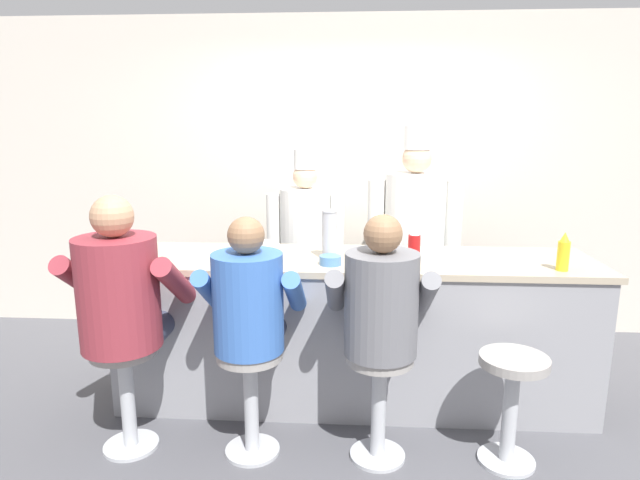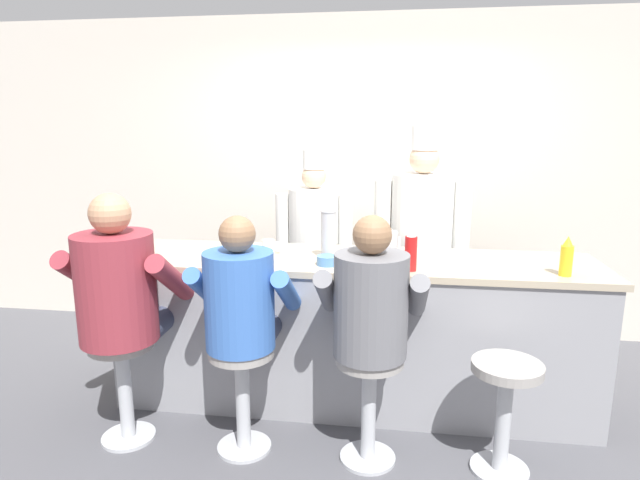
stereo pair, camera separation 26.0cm
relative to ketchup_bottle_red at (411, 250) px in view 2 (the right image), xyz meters
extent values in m
plane|color=#4C4C51|center=(-0.35, -0.13, -1.10)|extent=(20.00, 20.00, 0.00)
cube|color=beige|center=(-0.35, 1.57, 0.25)|extent=(10.00, 0.06, 2.70)
cube|color=gray|center=(-0.35, 0.24, -0.63)|extent=(3.00, 0.71, 0.93)
cube|color=tan|center=(-0.35, 0.24, -0.14)|extent=(3.06, 0.74, 0.04)
cylinder|color=red|center=(0.00, 0.00, -0.02)|extent=(0.07, 0.07, 0.20)
cone|color=white|center=(0.00, 0.00, 0.11)|extent=(0.06, 0.06, 0.06)
cylinder|color=yellow|center=(0.86, 0.02, -0.04)|extent=(0.07, 0.07, 0.17)
cone|color=yellow|center=(0.86, 0.02, 0.08)|extent=(0.06, 0.06, 0.06)
cylinder|color=orange|center=(-0.26, 0.08, -0.05)|extent=(0.03, 0.03, 0.14)
cylinder|color=#287F2D|center=(-0.26, 0.08, 0.02)|extent=(0.02, 0.02, 0.01)
cylinder|color=silver|center=(-0.14, 0.12, -0.02)|extent=(0.13, 0.13, 0.21)
cube|color=silver|center=(-0.07, 0.12, -0.01)|extent=(0.02, 0.02, 0.12)
cylinder|color=white|center=(-1.13, 0.15, -0.11)|extent=(0.26, 0.26, 0.02)
ellipsoid|color=#E0BC60|center=(-1.13, 0.15, -0.09)|extent=(0.12, 0.09, 0.03)
cylinder|color=#4C7FB7|center=(-0.49, 0.06, -0.09)|extent=(0.13, 0.13, 0.06)
cylinder|color=white|center=(-0.92, 0.28, -0.08)|extent=(0.08, 0.08, 0.09)
torus|color=white|center=(-0.86, 0.28, -0.07)|extent=(0.07, 0.02, 0.07)
cylinder|color=#B7BABF|center=(-0.51, 0.19, 0.03)|extent=(0.09, 0.09, 0.31)
cylinder|color=silver|center=(-0.51, 0.19, 0.19)|extent=(0.10, 0.10, 0.01)
cylinder|color=#B2B5BA|center=(-1.61, -0.42, -1.09)|extent=(0.31, 0.31, 0.02)
cylinder|color=#B2B5BA|center=(-1.61, -0.42, -0.79)|extent=(0.08, 0.08, 0.58)
cylinder|color=gray|center=(-1.61, -0.42, -0.50)|extent=(0.36, 0.36, 0.05)
cylinder|color=#33384C|center=(-1.72, -0.20, -0.46)|extent=(0.16, 0.43, 0.16)
cylinder|color=#33384C|center=(-1.50, -0.20, -0.46)|extent=(0.16, 0.43, 0.16)
cylinder|color=maroon|center=(-1.61, -0.42, -0.17)|extent=(0.43, 0.43, 0.61)
cylinder|color=maroon|center=(-1.88, -0.30, -0.14)|extent=(0.11, 0.46, 0.37)
cylinder|color=maroon|center=(-1.34, -0.30, -0.14)|extent=(0.11, 0.46, 0.37)
sphere|color=tan|center=(-1.61, -0.42, 0.25)|extent=(0.22, 0.22, 0.22)
cylinder|color=#B2B5BA|center=(-0.91, -0.42, -1.09)|extent=(0.31, 0.31, 0.02)
cylinder|color=#B2B5BA|center=(-0.91, -0.42, -0.79)|extent=(0.08, 0.08, 0.58)
cylinder|color=gray|center=(-0.91, -0.42, -0.50)|extent=(0.36, 0.36, 0.05)
cylinder|color=#33384C|center=(-1.00, -0.23, -0.46)|extent=(0.14, 0.38, 0.14)
cylinder|color=#33384C|center=(-0.82, -0.23, -0.46)|extent=(0.14, 0.38, 0.14)
cylinder|color=#3866B7|center=(-0.91, -0.42, -0.21)|extent=(0.38, 0.38, 0.53)
cylinder|color=#3866B7|center=(-1.15, -0.31, -0.18)|extent=(0.10, 0.41, 0.33)
cylinder|color=#3866B7|center=(-0.67, -0.31, -0.18)|extent=(0.10, 0.41, 0.33)
sphere|color=#8C6647|center=(-0.91, -0.42, 0.15)|extent=(0.19, 0.19, 0.19)
cylinder|color=#B2B5BA|center=(-0.21, -0.42, -1.09)|extent=(0.31, 0.31, 0.02)
cylinder|color=#B2B5BA|center=(-0.21, -0.42, -0.79)|extent=(0.08, 0.08, 0.58)
cylinder|color=gray|center=(-0.21, -0.42, -0.50)|extent=(0.36, 0.36, 0.05)
cylinder|color=#33384C|center=(-0.30, -0.23, -0.46)|extent=(0.15, 0.39, 0.15)
cylinder|color=#33384C|center=(-0.11, -0.23, -0.46)|extent=(0.15, 0.39, 0.15)
cylinder|color=slate|center=(-0.21, -0.42, -0.20)|extent=(0.39, 0.39, 0.55)
cylinder|color=slate|center=(-0.45, -0.31, -0.17)|extent=(0.10, 0.42, 0.33)
cylinder|color=slate|center=(0.04, -0.31, -0.17)|extent=(0.10, 0.42, 0.33)
sphere|color=#8C6647|center=(-0.21, -0.42, 0.17)|extent=(0.20, 0.20, 0.20)
cylinder|color=#B2B5BA|center=(0.50, -0.42, -1.09)|extent=(0.31, 0.31, 0.02)
cylinder|color=#B2B5BA|center=(0.50, -0.42, -0.79)|extent=(0.08, 0.08, 0.58)
cylinder|color=gray|center=(0.50, -0.42, -0.50)|extent=(0.36, 0.36, 0.05)
cube|color=#232328|center=(-0.75, 1.15, -0.72)|extent=(0.31, 0.17, 0.75)
cube|color=white|center=(-0.75, 1.10, -0.57)|extent=(0.28, 0.02, 0.45)
cylinder|color=white|center=(-0.75, 1.15, -0.07)|extent=(0.40, 0.40, 0.56)
sphere|color=#DBB28E|center=(-0.75, 1.15, 0.31)|extent=(0.19, 0.19, 0.19)
cylinder|color=white|center=(-0.75, 1.15, 0.44)|extent=(0.17, 0.17, 0.15)
cylinder|color=white|center=(-1.01, 1.15, -0.07)|extent=(0.11, 0.11, 0.48)
cylinder|color=white|center=(-0.49, 1.15, -0.07)|extent=(0.11, 0.11, 0.48)
cube|color=#232328|center=(0.10, 0.90, -0.68)|extent=(0.35, 0.19, 0.83)
cube|color=white|center=(0.10, 0.85, -0.51)|extent=(0.31, 0.02, 0.50)
cylinder|color=white|center=(0.10, 0.90, 0.05)|extent=(0.45, 0.45, 0.62)
sphere|color=#DBB28E|center=(0.10, 0.90, 0.47)|extent=(0.21, 0.21, 0.21)
cylinder|color=white|center=(0.10, 0.90, 0.62)|extent=(0.19, 0.19, 0.17)
cylinder|color=white|center=(-0.19, 0.90, 0.04)|extent=(0.13, 0.13, 0.53)
cylinder|color=white|center=(0.39, 0.90, 0.04)|extent=(0.13, 0.13, 0.53)
camera|label=1|loc=(-0.35, -3.08, 0.72)|focal=30.00mm
camera|label=2|loc=(-0.09, -3.06, 0.72)|focal=30.00mm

